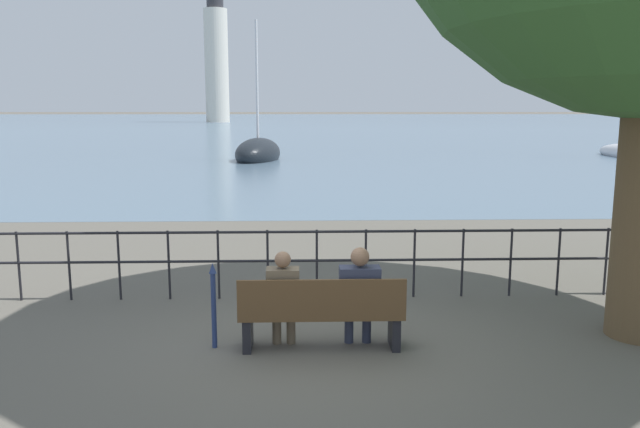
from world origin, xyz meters
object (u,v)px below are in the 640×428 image
object	(u,v)px
park_bench	(322,314)
seated_person_right	(359,292)
sailboat_2	(258,153)
harbor_lighthouse	(216,59)
closed_umbrella	(214,301)
seated_person_left	(283,295)
sailboat_0	(636,153)

from	to	relation	value
park_bench	seated_person_right	xyz separation A→B (m)	(0.45, 0.08, 0.24)
sailboat_2	harbor_lighthouse	world-z (taller)	harbor_lighthouse
park_bench	sailboat_2	bearing A→B (deg)	95.30
sailboat_2	seated_person_right	bearing A→B (deg)	-74.10
sailboat_2	harbor_lighthouse	size ratio (longest dim) A/B	0.29
closed_umbrella	sailboat_2	xyz separation A→B (m)	(-1.30, 27.69, -0.21)
closed_umbrella	harbor_lighthouse	distance (m)	126.98
seated_person_right	sailboat_2	xyz separation A→B (m)	(-3.03, 27.73, -0.31)
park_bench	seated_person_left	size ratio (longest dim) A/B	1.64
seated_person_right	sailboat_2	distance (m)	27.89
closed_umbrella	sailboat_0	distance (m)	34.85
park_bench	seated_person_left	world-z (taller)	seated_person_left
closed_umbrella	sailboat_2	bearing A→B (deg)	92.68
sailboat_0	seated_person_left	bearing A→B (deg)	-127.79
park_bench	closed_umbrella	bearing A→B (deg)	175.16
seated_person_left	harbor_lighthouse	xyz separation A→B (m)	(-16.92, 125.37, 12.31)
seated_person_right	closed_umbrella	world-z (taller)	seated_person_right
seated_person_right	sailboat_0	world-z (taller)	sailboat_0
seated_person_left	closed_umbrella	xyz separation A→B (m)	(-0.83, 0.03, -0.07)
seated_person_left	seated_person_right	bearing A→B (deg)	-0.32
sailboat_2	closed_umbrella	bearing A→B (deg)	-77.66
seated_person_right	sailboat_2	world-z (taller)	sailboat_2
sailboat_2	park_bench	bearing A→B (deg)	-75.04
seated_person_left	harbor_lighthouse	world-z (taller)	harbor_lighthouse
park_bench	closed_umbrella	distance (m)	1.30
seated_person_left	seated_person_right	xyz separation A→B (m)	(0.91, -0.01, 0.03)
park_bench	sailboat_0	distance (m)	34.21
seated_person_left	sailboat_0	xyz separation A→B (m)	(19.61, 28.26, -0.37)
closed_umbrella	harbor_lighthouse	bearing A→B (deg)	97.32
park_bench	sailboat_2	xyz separation A→B (m)	(-2.58, 27.80, -0.06)
closed_umbrella	park_bench	bearing A→B (deg)	-4.84
seated_person_left	park_bench	bearing A→B (deg)	-10.19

